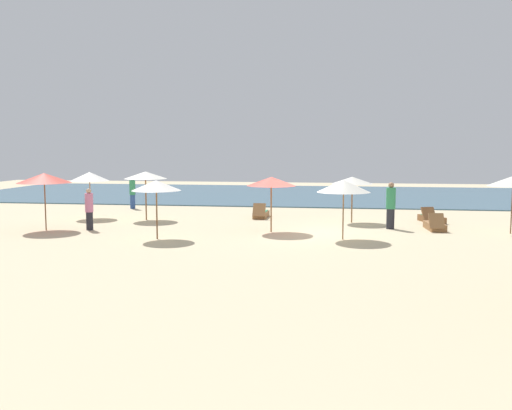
% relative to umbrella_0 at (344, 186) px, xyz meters
% --- Properties ---
extents(ground_plane, '(60.00, 60.00, 0.00)m').
position_rel_umbrella_0_xyz_m(ground_plane, '(-1.44, 1.03, -1.92)').
color(ground_plane, beige).
extents(ocean_water, '(48.00, 16.00, 0.06)m').
position_rel_umbrella_0_xyz_m(ocean_water, '(-1.44, 18.03, -1.89)').
color(ocean_water, '#3D6075').
rests_on(ocean_water, ground_plane).
extents(umbrella_0, '(1.89, 1.89, 2.14)m').
position_rel_umbrella_0_xyz_m(umbrella_0, '(0.00, 0.00, 0.00)').
color(umbrella_0, brown).
rests_on(umbrella_0, ground_plane).
extents(umbrella_1, '(2.09, 2.09, 2.27)m').
position_rel_umbrella_0_xyz_m(umbrella_1, '(-11.66, 0.53, 0.16)').
color(umbrella_1, brown).
rests_on(umbrella_1, ground_plane).
extents(umbrella_2, '(1.79, 1.79, 2.14)m').
position_rel_umbrella_0_xyz_m(umbrella_2, '(-11.54, 4.33, 0.01)').
color(umbrella_2, brown).
rests_on(umbrella_2, ground_plane).
extents(umbrella_3, '(1.78, 1.78, 2.00)m').
position_rel_umbrella_0_xyz_m(umbrella_3, '(0.41, 4.60, -0.07)').
color(umbrella_3, brown).
rests_on(umbrella_3, ground_plane).
extents(umbrella_5, '(1.91, 1.91, 2.15)m').
position_rel_umbrella_0_xyz_m(umbrella_5, '(-2.75, 1.39, 0.05)').
color(umbrella_5, olive).
rests_on(umbrella_5, ground_plane).
extents(umbrella_6, '(1.92, 1.92, 2.19)m').
position_rel_umbrella_0_xyz_m(umbrella_6, '(-8.78, 4.12, 0.10)').
color(umbrella_6, brown).
rests_on(umbrella_6, ground_plane).
extents(umbrella_7, '(1.77, 1.77, 2.12)m').
position_rel_umbrella_0_xyz_m(umbrella_7, '(-6.61, -0.87, 0.01)').
color(umbrella_7, brown).
rests_on(umbrella_7, ground_plane).
extents(lounger_1, '(0.61, 1.65, 0.73)m').
position_rel_umbrella_0_xyz_m(lounger_1, '(-3.75, 5.64, -1.74)').
color(lounger_1, olive).
rests_on(lounger_1, ground_plane).
extents(lounger_2, '(0.72, 1.68, 0.74)m').
position_rel_umbrella_0_xyz_m(lounger_2, '(3.64, 2.85, -1.75)').
color(lounger_2, olive).
rests_on(lounger_2, ground_plane).
extents(lounger_3, '(1.11, 1.75, 0.73)m').
position_rel_umbrella_0_xyz_m(lounger_3, '(3.86, 5.12, -1.74)').
color(lounger_3, brown).
rests_on(lounger_3, ground_plane).
extents(person_0, '(0.44, 0.44, 1.72)m').
position_rel_umbrella_0_xyz_m(person_0, '(-11.05, 8.41, -1.04)').
color(person_0, '#2D4C8C').
rests_on(person_0, ground_plane).
extents(person_2, '(0.44, 0.44, 1.66)m').
position_rel_umbrella_0_xyz_m(person_2, '(-9.97, 0.84, -1.08)').
color(person_2, '#26262D').
rests_on(person_2, ground_plane).
extents(person_3, '(0.46, 0.46, 1.89)m').
position_rel_umbrella_0_xyz_m(person_3, '(1.91, 2.92, -0.97)').
color(person_3, '#26262D').
rests_on(person_3, ground_plane).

